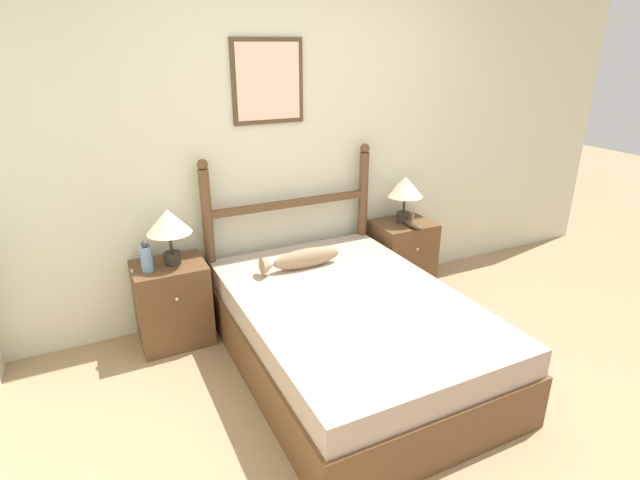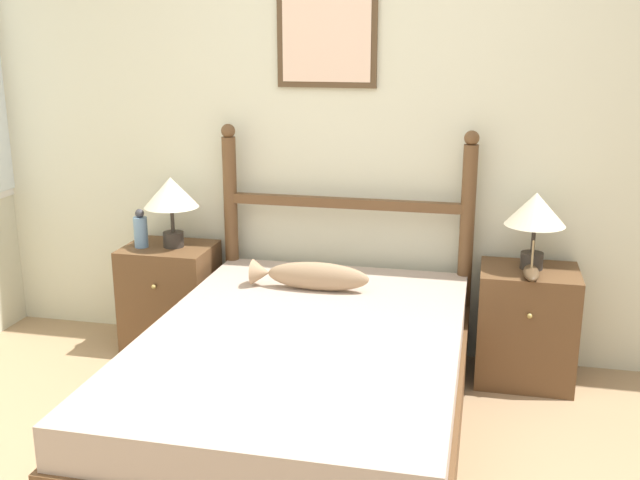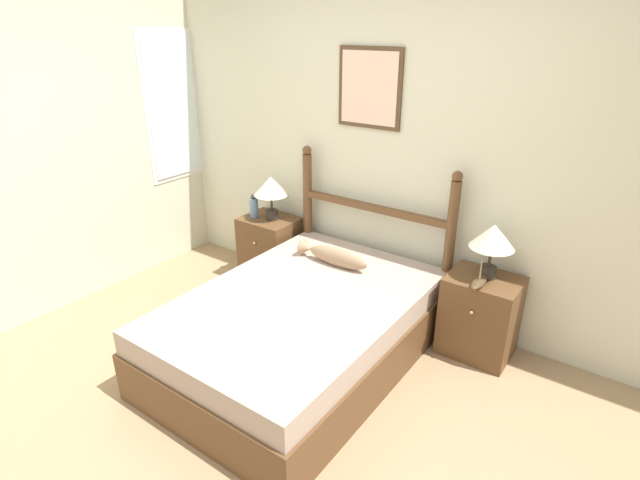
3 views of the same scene
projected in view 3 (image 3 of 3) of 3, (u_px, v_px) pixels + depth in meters
ground_plane at (240, 423)px, 2.90m from camera, size 16.00×16.00×0.00m
wall_back at (393, 150)px, 3.68m from camera, size 6.40×0.08×2.55m
wall_left at (14, 154)px, 3.55m from camera, size 0.08×6.40×2.55m
bed at (300, 329)px, 3.36m from camera, size 1.34×1.93×0.49m
headboard at (372, 229)px, 3.88m from camera, size 1.34×0.08×1.23m
nightstand_left at (271, 249)px, 4.44m from camera, size 0.47×0.40×0.58m
nightstand_right at (480, 316)px, 3.43m from camera, size 0.47×0.40×0.58m
table_lamp_left at (271, 188)px, 4.19m from camera, size 0.29×0.29×0.38m
table_lamp_right at (493, 239)px, 3.21m from camera, size 0.29×0.29×0.38m
bottle at (254, 206)px, 4.32m from camera, size 0.07×0.07×0.21m
model_boat at (479, 282)px, 3.21m from camera, size 0.07×0.23×0.18m
fish_pillow at (332, 256)px, 3.68m from camera, size 0.58×0.13×0.14m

